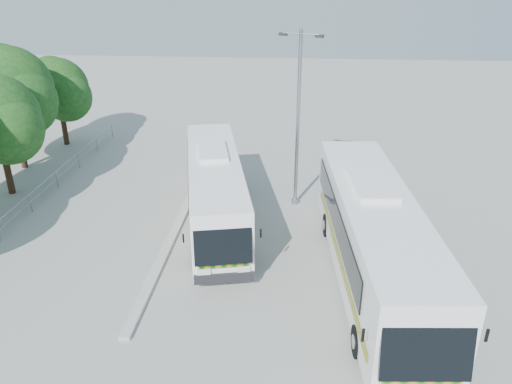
# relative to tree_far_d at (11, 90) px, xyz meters

# --- Properties ---
(ground) EXTENTS (100.00, 100.00, 0.00)m
(ground) POSITION_rel_tree_far_d_xyz_m (13.31, -8.80, -4.82)
(ground) COLOR gray
(ground) RESTS_ON ground
(kerb_divider) EXTENTS (0.40, 16.00, 0.15)m
(kerb_divider) POSITION_rel_tree_far_d_xyz_m (11.01, -6.80, -4.74)
(kerb_divider) COLOR #B2B2AD
(kerb_divider) RESTS_ON ground
(railing) EXTENTS (0.06, 22.00, 1.00)m
(railing) POSITION_rel_tree_far_d_xyz_m (3.31, -4.80, -4.08)
(railing) COLOR gray
(railing) RESTS_ON ground
(tree_far_d) EXTENTS (5.62, 5.30, 7.33)m
(tree_far_d) POSITION_rel_tree_far_d_xyz_m (0.00, 0.00, 0.00)
(tree_far_d) COLOR #382314
(tree_far_d) RESTS_ON ground
(tree_far_e) EXTENTS (4.54, 4.28, 5.92)m
(tree_far_e) POSITION_rel_tree_far_d_xyz_m (0.68, 4.50, -0.93)
(tree_far_e) COLOR #382314
(tree_far_e) RESTS_ON ground
(coach_main) EXTENTS (4.65, 11.76, 3.20)m
(coach_main) POSITION_rel_tree_far_d_xyz_m (12.76, -6.10, -3.06)
(coach_main) COLOR white
(coach_main) RESTS_ON ground
(coach_adjacent) EXTENTS (3.63, 13.21, 3.62)m
(coach_adjacent) POSITION_rel_tree_far_d_xyz_m (19.56, -10.63, -2.83)
(coach_adjacent) COLOR white
(coach_adjacent) RESTS_ON ground
(lamppost) EXTENTS (2.07, 0.91, 8.75)m
(lamppost) POSITION_rel_tree_far_d_xyz_m (16.59, -3.75, 0.02)
(lamppost) COLOR gray
(lamppost) RESTS_ON ground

